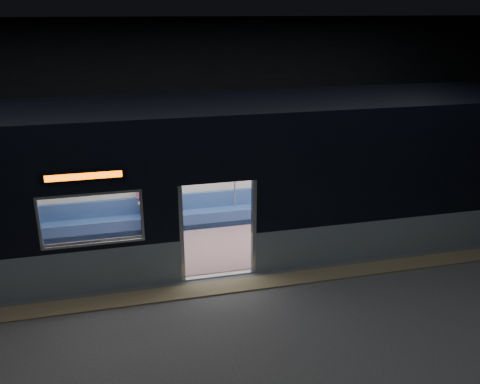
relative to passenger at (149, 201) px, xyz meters
name	(u,v)px	position (x,y,z in m)	size (l,w,h in m)	color
station_floor	(230,303)	(1.20, -3.55, -0.85)	(24.00, 14.00, 0.01)	#47494C
station_envelope	(229,109)	(1.20, -3.55, 2.82)	(24.00, 14.00, 5.00)	black
tactile_strip	(224,287)	(1.20, -3.00, -0.83)	(22.80, 0.50, 0.03)	#8C7F59
metro_car	(204,170)	(1.20, -1.00, 1.00)	(18.00, 3.04, 3.35)	gray
passenger	(149,201)	(0.00, 0.00, 0.00)	(0.44, 0.76, 1.47)	black
handbag	(149,210)	(-0.02, -0.25, -0.15)	(0.28, 0.24, 0.14)	black
transit_map	(379,154)	(6.20, 0.31, 0.67)	(1.11, 0.03, 0.72)	white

